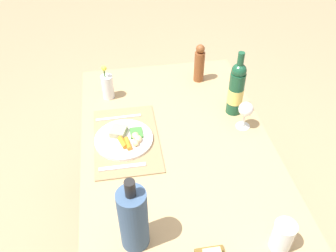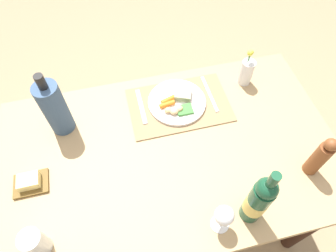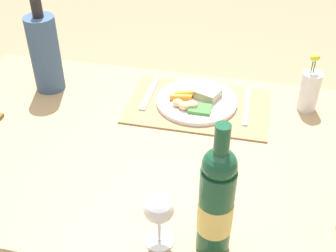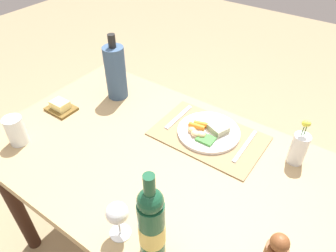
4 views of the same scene
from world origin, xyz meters
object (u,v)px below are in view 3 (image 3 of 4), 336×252
flower_vase (310,90)px  wine_glass (159,210)px  knife (150,94)px  cooler_bottle (45,53)px  dinner_plate (196,101)px  fork (247,106)px  dining_table (153,172)px  wine_bottle (216,202)px

flower_vase → wine_glass: bearing=61.4°
knife → cooler_bottle: (0.35, 0.02, 0.12)m
dinner_plate → fork: size_ratio=1.21×
wine_glass → dining_table: bearing=-73.3°
dinner_plate → flower_vase: flower_vase is taller
wine_glass → cooler_bottle: 0.76m
dining_table → cooler_bottle: 0.54m
fork → flower_vase: 0.20m
knife → wine_bottle: 0.65m
dining_table → dinner_plate: 0.28m
fork → flower_vase: bearing=-169.3°
knife → cooler_bottle: cooler_bottle is taller
fork → wine_glass: wine_glass is taller
knife → wine_glass: wine_glass is taller
wine_bottle → cooler_bottle: (0.64, -0.55, -0.00)m
dining_table → fork: bearing=-135.1°
flower_vase → fork: bearing=11.9°
wine_bottle → flower_vase: bearing=-110.0°
dinner_plate → fork: dinner_plate is taller
flower_vase → cooler_bottle: cooler_bottle is taller
knife → flower_vase: bearing=-175.8°
flower_vase → knife: bearing=4.1°
knife → flower_vase: (-0.51, -0.04, 0.06)m
wine_glass → wine_bottle: bearing=-173.8°
fork → wine_bottle: (0.03, 0.57, 0.13)m
wine_glass → cooler_bottle: cooler_bottle is taller
dining_table → wine_bottle: bearing=124.3°
dining_table → dinner_plate: (-0.09, -0.23, 0.12)m
dining_table → dinner_plate: bearing=-111.0°
knife → wine_bottle: wine_bottle is taller
knife → wine_glass: (-0.17, 0.58, 0.09)m
fork → wine_glass: 0.61m
knife → flower_vase: size_ratio=1.02×
fork → cooler_bottle: (0.67, 0.02, 0.12)m
flower_vase → cooler_bottle: size_ratio=0.61×
dining_table → knife: (0.07, -0.25, 0.11)m
cooler_bottle → flower_vase: bearing=-176.1°
fork → knife: bearing=-1.6°
fork → knife: same height
fork → knife: size_ratio=1.10×
dinner_plate → dining_table: bearing=69.0°
wine_bottle → knife: bearing=-63.0°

